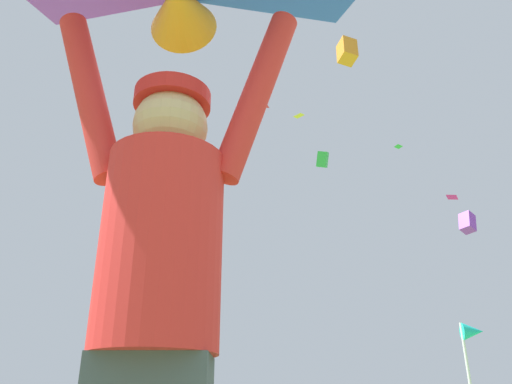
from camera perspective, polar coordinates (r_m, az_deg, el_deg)
name	(u,v)px	position (r m, az deg, el deg)	size (l,w,h in m)	color
kite_flyer_person	(157,308)	(1.42, -10.99, -12.58)	(0.81, 0.37, 1.92)	#424751
distant_kite_green_high_left	(398,146)	(36.96, 15.55, 4.92)	(0.53, 0.54, 0.13)	green
distant_kite_red_mid_left	(263,104)	(34.07, 0.73, 9.76)	(1.09, 1.14, 0.48)	red
distant_kite_purple_low_right	(467,223)	(33.40, 22.44, -3.16)	(1.19, 1.27, 1.36)	purple
distant_kite_magenta_far_center	(452,197)	(37.37, 20.98, -0.50)	(0.86, 0.87, 0.30)	#DB2393
distant_kite_green_mid_right	(323,160)	(36.38, 7.41, 3.60)	(0.97, 1.15, 1.37)	green
distant_kite_yellow_high_right	(299,115)	(26.85, 4.76, 8.49)	(0.58, 0.57, 0.21)	yellow
distant_kite_orange_low_left	(347,51)	(26.34, 10.09, 15.15)	(1.04, 1.25, 1.42)	orange
marker_flag	(472,341)	(7.76, 22.93, -15.00)	(0.30, 0.24, 1.84)	silver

